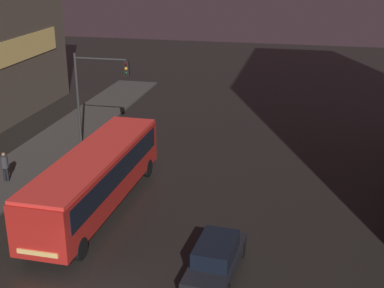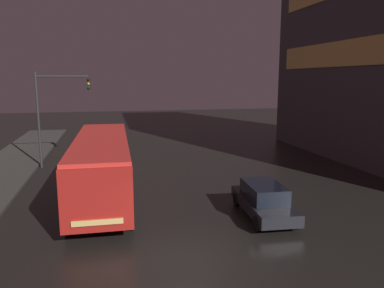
% 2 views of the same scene
% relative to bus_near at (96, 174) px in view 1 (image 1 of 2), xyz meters
% --- Properties ---
extents(sidewalk_left, '(4.00, 48.00, 0.15)m').
position_rel_bus_near_xyz_m(sidewalk_left, '(-6.40, 2.41, -1.83)').
color(sidewalk_left, '#3D3A38').
rests_on(sidewalk_left, ground).
extents(bus_near, '(2.90, 12.08, 3.08)m').
position_rel_bus_near_xyz_m(bus_near, '(0.00, 0.00, 0.00)').
color(bus_near, '#AD1E19').
rests_on(bus_near, ground).
extents(car_taxi, '(2.03, 4.56, 1.49)m').
position_rel_bus_near_xyz_m(car_taxi, '(6.93, -4.44, -1.14)').
color(car_taxi, black).
rests_on(car_taxi, ground).
extents(pedestrian_far, '(0.44, 0.44, 1.72)m').
position_rel_bus_near_xyz_m(pedestrian_far, '(-6.21, 1.79, -0.72)').
color(pedestrian_far, black).
rests_on(pedestrian_far, sidewalk_left).
extents(traffic_light_main, '(3.59, 0.35, 6.47)m').
position_rel_bus_near_xyz_m(traffic_light_main, '(-2.97, 7.56, 2.49)').
color(traffic_light_main, '#2D2D2D').
rests_on(traffic_light_main, ground).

